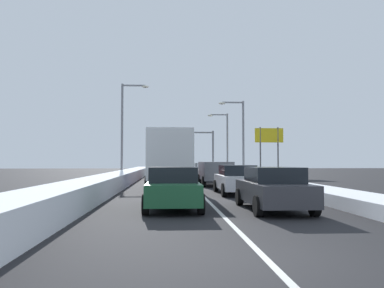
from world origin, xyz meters
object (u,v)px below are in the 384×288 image
street_lamp_right_near (240,132)px  roadside_sign_right (269,140)px  sedan_tan_center_lane_fifth (167,170)px  box_truck_center_lane_second (170,158)px  sedan_green_center_lane_nearest (173,188)px  street_lamp_right_mid (224,138)px  sedan_silver_right_lane_fourth (207,172)px  sedan_black_right_lane_fifth (203,170)px  suv_maroon_center_lane_fourth (167,169)px  suv_gray_right_lane_third (215,171)px  sedan_charcoal_right_lane_nearest (273,188)px  sedan_red_center_lane_third (169,174)px  sedan_white_right_lane_second (237,179)px  traffic_light_gantry (197,142)px  street_lamp_left_mid (125,123)px

street_lamp_right_near → roadside_sign_right: street_lamp_right_near is taller
sedan_tan_center_lane_fifth → street_lamp_right_near: 8.85m
box_truck_center_lane_second → sedan_green_center_lane_nearest: bearing=-89.4°
street_lamp_right_mid → street_lamp_right_near: bearing=-89.4°
sedan_silver_right_lane_fourth → sedan_black_right_lane_fifth: (0.27, 6.84, 0.00)m
suv_maroon_center_lane_fourth → street_lamp_right_mid: bearing=60.6°
sedan_green_center_lane_nearest → street_lamp_right_near: 26.16m
suv_gray_right_lane_third → street_lamp_right_mid: street_lamp_right_mid is taller
sedan_charcoal_right_lane_nearest → sedan_red_center_lane_third: size_ratio=1.00×
sedan_charcoal_right_lane_nearest → roadside_sign_right: bearing=75.2°
sedan_black_right_lane_fifth → sedan_tan_center_lane_fifth: same height
sedan_white_right_lane_second → traffic_light_gantry: 36.41m
street_lamp_right_near → street_lamp_left_mid: bearing=-171.7°
traffic_light_gantry → street_lamp_right_mid: 7.97m
sedan_tan_center_lane_fifth → street_lamp_right_near: size_ratio=0.57×
suv_gray_right_lane_third → street_lamp_left_mid: bearing=126.0°
street_lamp_right_mid → sedan_charcoal_right_lane_nearest: bearing=-95.8°
street_lamp_left_mid → sedan_silver_right_lane_fourth: bearing=-27.6°
suv_gray_right_lane_third → sedan_green_center_lane_nearest: suv_gray_right_lane_third is taller
suv_maroon_center_lane_fourth → traffic_light_gantry: traffic_light_gantry is taller
traffic_light_gantry → roadside_sign_right: bearing=-63.8°
sedan_charcoal_right_lane_nearest → sedan_green_center_lane_nearest: 3.55m
sedan_green_center_lane_nearest → traffic_light_gantry: traffic_light_gantry is taller
street_lamp_right_near → street_lamp_left_mid: (-11.48, -1.68, 0.68)m
sedan_silver_right_lane_fourth → sedan_tan_center_lane_fifth: same height
box_truck_center_lane_second → street_lamp_right_mid: 27.77m
suv_gray_right_lane_third → sedan_silver_right_lane_fourth: bearing=89.5°
suv_maroon_center_lane_fourth → street_lamp_right_mid: 15.48m
box_truck_center_lane_second → street_lamp_left_mid: size_ratio=0.78×
roadside_sign_right → sedan_white_right_lane_second: bearing=-109.2°
sedan_green_center_lane_nearest → sedan_red_center_lane_third: same height
sedan_red_center_lane_third → street_lamp_right_mid: 21.00m
suv_maroon_center_lane_fourth → suv_gray_right_lane_third: bearing=-68.4°
sedan_tan_center_lane_fifth → street_lamp_right_near: (7.45, -2.63, 3.99)m
sedan_charcoal_right_lane_nearest → sedan_red_center_lane_third: same height
box_truck_center_lane_second → street_lamp_right_near: street_lamp_right_near is taller
sedan_silver_right_lane_fourth → box_truck_center_lane_second: (-3.27, -11.21, 1.14)m
sedan_white_right_lane_second → sedan_green_center_lane_nearest: (-3.40, -5.91, 0.00)m
box_truck_center_lane_second → sedan_red_center_lane_third: 7.43m
suv_maroon_center_lane_fourth → traffic_light_gantry: bearing=77.8°
sedan_green_center_lane_nearest → street_lamp_right_near: street_lamp_right_near is taller
sedan_white_right_lane_second → sedan_red_center_lane_third: size_ratio=1.00×
suv_maroon_center_lane_fourth → sedan_red_center_lane_third: bearing=-87.9°
sedan_white_right_lane_second → suv_gray_right_lane_third: 7.02m
box_truck_center_lane_second → street_lamp_right_mid: street_lamp_right_mid is taller
street_lamp_right_near → roadside_sign_right: size_ratio=1.44×
sedan_silver_right_lane_fourth → street_lamp_right_mid: 16.44m
suv_gray_right_lane_third → box_truck_center_lane_second: (-3.21, -4.89, 0.88)m
sedan_tan_center_lane_fifth → sedan_black_right_lane_fifth: bearing=-20.3°
sedan_green_center_lane_nearest → street_lamp_right_mid: (7.06, 34.73, 3.96)m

